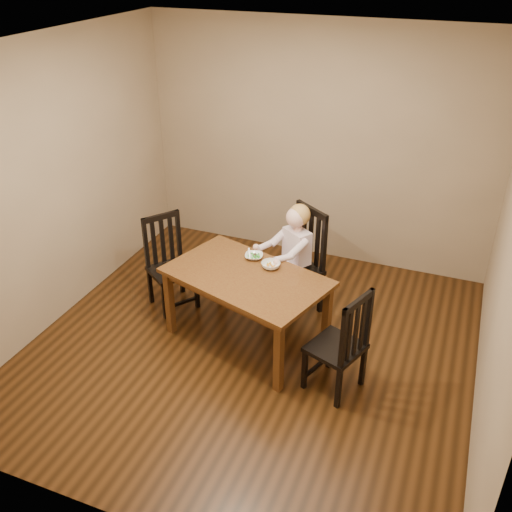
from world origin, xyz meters
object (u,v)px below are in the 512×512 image
at_px(chair_child, 299,263).
at_px(bowl_veg, 271,265).
at_px(chair_left, 169,264).
at_px(bowl_peas, 254,256).
at_px(chair_right, 341,345).
at_px(toddler, 295,250).
at_px(dining_table, 246,283).

distance_m(chair_child, bowl_veg, 0.57).
bearing_deg(chair_left, bowl_peas, 126.38).
xyz_separation_m(chair_right, bowl_peas, (-1.03, 0.66, 0.27)).
xyz_separation_m(bowl_peas, bowl_veg, (0.21, -0.11, 0.01)).
relative_size(chair_left, toddler, 1.54).
relative_size(dining_table, bowl_peas, 9.63).
bearing_deg(bowl_peas, toddler, 50.32).
bearing_deg(chair_child, bowl_peas, 85.47).
distance_m(chair_child, chair_right, 1.28).
distance_m(dining_table, chair_right, 1.06).
bearing_deg(chair_right, toddler, 56.34).
bearing_deg(chair_child, dining_table, 103.44).
bearing_deg(chair_child, chair_right, 158.36).
bearing_deg(toddler, chair_left, 51.59).
bearing_deg(bowl_peas, chair_child, 50.87).
distance_m(dining_table, bowl_veg, 0.28).
bearing_deg(bowl_veg, chair_right, -33.84).
xyz_separation_m(dining_table, chair_child, (0.28, 0.71, -0.11)).
bearing_deg(chair_right, dining_table, 90.85).
bearing_deg(toddler, chair_right, 160.72).
bearing_deg(bowl_peas, chair_right, -32.52).
bearing_deg(chair_child, chair_left, 53.09).
height_order(chair_left, bowl_veg, chair_left).
relative_size(dining_table, chair_child, 1.49).
height_order(chair_right, toddler, toddler).
height_order(bowl_peas, bowl_veg, bowl_veg).
relative_size(dining_table, chair_left, 1.67).
bearing_deg(dining_table, chair_right, -19.38).
relative_size(chair_left, bowl_peas, 5.77).
height_order(chair_child, chair_left, chair_child).
bearing_deg(bowl_veg, toddler, 79.72).
height_order(chair_left, toddler, toddler).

